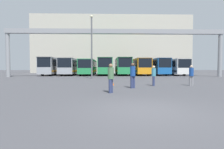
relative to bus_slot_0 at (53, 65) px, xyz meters
name	(u,v)px	position (x,y,z in m)	size (l,w,h in m)	color
ground_plane	(146,111)	(11.88, -28.62, -1.89)	(200.00, 200.00, 0.00)	#47474C
building_backdrop	(112,46)	(11.88, 19.43, 6.13)	(44.56, 12.00, 16.03)	#B7B2A3
overhead_gantry	(116,36)	(11.88, -6.93, 4.45)	(33.98, 0.80, 7.44)	gray
bus_slot_0	(53,65)	(0.00, 0.00, 0.00)	(2.47, 10.16, 3.28)	#999EA5
bus_slot_1	(71,66)	(3.39, 0.09, -0.08)	(2.58, 10.34, 3.14)	#999EA5
bus_slot_2	(88,66)	(6.79, 0.64, -0.17)	(2.62, 11.44, 2.98)	#268C4C
bus_slot_3	(105,66)	(10.18, 0.72, -0.02)	(2.60, 11.61, 3.24)	#268C4C
bus_slot_4	(123,65)	(13.58, 0.02, 0.00)	(2.57, 10.19, 3.28)	#268C4C
bus_slot_5	(139,66)	(16.97, 0.42, -0.08)	(2.53, 11.01, 3.14)	orange
bus_slot_6	(156,66)	(20.37, 0.78, -0.07)	(2.43, 11.72, 3.15)	#1959A5
bus_slot_7	(172,66)	(23.76, 1.05, -0.13)	(2.57, 12.27, 3.04)	silver
pedestrian_near_right	(154,75)	(14.30, -20.56, -1.03)	(0.34, 0.34, 1.62)	navy
pedestrian_mid_right	(133,75)	(12.38, -22.12, -0.94)	(0.37, 0.37, 1.79)	navy
pedestrian_near_center	(191,75)	(17.30, -20.66, -1.01)	(0.34, 0.34, 1.65)	gray
pedestrian_far_center	(111,77)	(10.78, -24.43, -0.99)	(0.35, 0.35, 1.68)	navy
traffic_cone	(112,82)	(10.93, -20.09, -1.59)	(0.41, 0.41, 0.60)	orange
lamp_post	(92,44)	(8.51, -11.13, 2.67)	(0.36, 0.36, 8.38)	#595B60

